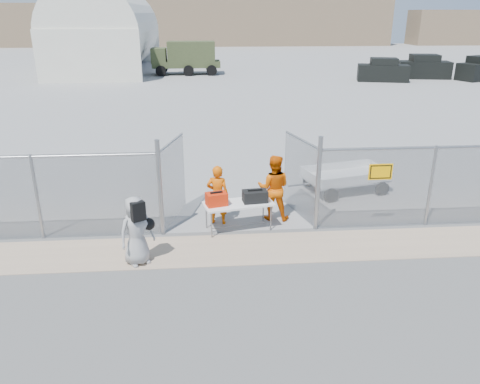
{
  "coord_description": "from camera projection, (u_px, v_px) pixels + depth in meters",
  "views": [
    {
      "loc": [
        -0.88,
        -9.02,
        5.32
      ],
      "look_at": [
        0.0,
        2.0,
        1.1
      ],
      "focal_mm": 35.0,
      "sensor_mm": 36.0,
      "label": 1
    }
  ],
  "objects": [
    {
      "name": "dirt_strip",
      "position": [
        243.0,
        249.0,
        11.29
      ],
      "size": [
        44.0,
        1.6,
        0.01
      ],
      "primitive_type": "cube",
      "color": "tan",
      "rests_on": "ground"
    },
    {
      "name": "parked_vehicle_mid",
      "position": [
        424.0,
        67.0,
        40.89
      ],
      "size": [
        4.67,
        2.74,
        1.98
      ],
      "primitive_type": null,
      "rotation": [
        0.0,
        0.0,
        -0.18
      ],
      "color": "black",
      "rests_on": "ground"
    },
    {
      "name": "utility_trailer",
      "position": [
        345.0,
        179.0,
        14.87
      ],
      "size": [
        3.6,
        2.45,
        0.79
      ],
      "primitive_type": null,
      "rotation": [
        0.0,
        0.0,
        0.25
      ],
      "color": "white",
      "rests_on": "ground"
    },
    {
      "name": "folding_table",
      "position": [
        238.0,
        216.0,
        12.2
      ],
      "size": [
        1.89,
        1.1,
        0.76
      ],
      "primitive_type": null,
      "rotation": [
        0.0,
        0.0,
        0.21
      ],
      "color": "white",
      "rests_on": "ground"
    },
    {
      "name": "parked_vehicle_near",
      "position": [
        383.0,
        70.0,
        39.05
      ],
      "size": [
        4.42,
        2.81,
        1.85
      ],
      "primitive_type": null,
      "rotation": [
        0.0,
        0.0,
        -0.25
      ],
      "color": "black",
      "rests_on": "ground"
    },
    {
      "name": "visitor",
      "position": [
        136.0,
        231.0,
        10.39
      ],
      "size": [
        0.94,
        0.85,
        1.61
      ],
      "primitive_type": "imported",
      "rotation": [
        0.0,
        0.0,
        0.55
      ],
      "color": "#949494",
      "rests_on": "ground"
    },
    {
      "name": "ground",
      "position": [
        247.0,
        270.0,
        10.37
      ],
      "size": [
        160.0,
        160.0,
        0.0
      ],
      "primitive_type": "plane",
      "color": "#575757"
    },
    {
      "name": "chain_link_fence",
      "position": [
        240.0,
        192.0,
        11.84
      ],
      "size": [
        40.0,
        0.2,
        2.2
      ],
      "primitive_type": null,
      "color": "gray",
      "rests_on": "ground"
    },
    {
      "name": "military_truck",
      "position": [
        186.0,
        58.0,
        43.26
      ],
      "size": [
        6.26,
        2.39,
        2.97
      ],
      "primitive_type": null,
      "rotation": [
        0.0,
        0.0,
        0.01
      ],
      "color": "#3A4425",
      "rests_on": "ground"
    },
    {
      "name": "orange_bag",
      "position": [
        217.0,
        199.0,
        11.87
      ],
      "size": [
        0.59,
        0.47,
        0.33
      ],
      "primitive_type": "cube",
      "rotation": [
        0.0,
        0.0,
        0.27
      ],
      "color": "red",
      "rests_on": "folding_table"
    },
    {
      "name": "black_duffel",
      "position": [
        255.0,
        196.0,
        12.08
      ],
      "size": [
        0.67,
        0.44,
        0.3
      ],
      "primitive_type": "cube",
      "rotation": [
        0.0,
        0.0,
        0.12
      ],
      "color": "black",
      "rests_on": "folding_table"
    },
    {
      "name": "distant_hills",
      "position": [
        234.0,
        19.0,
        81.77
      ],
      "size": [
        140.0,
        6.0,
        9.0
      ],
      "primitive_type": null,
      "color": "#7F684F",
      "rests_on": "ground"
    },
    {
      "name": "security_worker_right",
      "position": [
        274.0,
        188.0,
        12.67
      ],
      "size": [
        1.01,
        0.86,
        1.82
      ],
      "primitive_type": "imported",
      "rotation": [
        0.0,
        0.0,
        2.93
      ],
      "color": "#DA5704",
      "rests_on": "ground"
    },
    {
      "name": "tarmac_inside",
      "position": [
        210.0,
        67.0,
        49.48
      ],
      "size": [
        160.0,
        80.0,
        0.01
      ],
      "primitive_type": "cube",
      "color": "gray",
      "rests_on": "ground"
    },
    {
      "name": "quonset_hangar",
      "position": [
        107.0,
        28.0,
        45.45
      ],
      "size": [
        9.0,
        18.0,
        8.0
      ],
      "primitive_type": null,
      "color": "silver",
      "rests_on": "ground"
    },
    {
      "name": "security_worker_left",
      "position": [
        218.0,
        195.0,
        12.42
      ],
      "size": [
        0.67,
        0.52,
        1.64
      ],
      "primitive_type": "imported",
      "rotation": [
        0.0,
        0.0,
        2.9
      ],
      "color": "#DA5704",
      "rests_on": "ground"
    }
  ]
}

